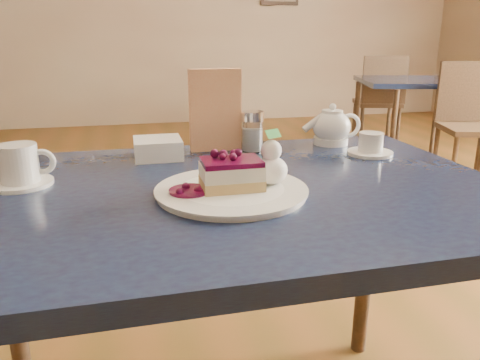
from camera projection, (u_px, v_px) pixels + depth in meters
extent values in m
cube|color=#13223B|center=(226.00, 196.00, 0.94)|extent=(1.15, 0.77, 0.04)
cylinder|color=#4A301D|center=(12.00, 299.00, 1.23)|extent=(0.05, 0.05, 0.68)
cylinder|color=#4A301D|center=(366.00, 257.00, 1.47)|extent=(0.05, 0.05, 0.68)
cylinder|color=white|center=(231.00, 191.00, 0.89)|extent=(0.28, 0.28, 0.01)
cube|color=#DFC573|center=(231.00, 183.00, 0.89)|extent=(0.11, 0.08, 0.02)
cube|color=beige|center=(231.00, 171.00, 0.88)|extent=(0.11, 0.08, 0.03)
cube|color=black|center=(231.00, 162.00, 0.87)|extent=(0.11, 0.08, 0.01)
ellipsoid|color=white|center=(271.00, 170.00, 0.91)|extent=(0.07, 0.07, 0.06)
cylinder|color=black|center=(189.00, 191.00, 0.87)|extent=(0.08, 0.08, 0.01)
cylinder|color=white|center=(22.00, 183.00, 0.95)|extent=(0.12, 0.12, 0.01)
cylinder|color=white|center=(19.00, 163.00, 0.93)|extent=(0.08, 0.08, 0.08)
torus|color=white|center=(42.00, 162.00, 0.94)|extent=(0.05, 0.01, 0.05)
cylinder|color=white|center=(370.00, 153.00, 1.19)|extent=(0.11, 0.11, 0.01)
cylinder|color=white|center=(371.00, 142.00, 1.18)|extent=(0.06, 0.06, 0.05)
ellipsoid|color=white|center=(331.00, 128.00, 1.29)|extent=(0.10, 0.10, 0.09)
cylinder|color=white|center=(333.00, 110.00, 1.27)|extent=(0.06, 0.06, 0.01)
cylinder|color=white|center=(307.00, 129.00, 1.27)|extent=(0.06, 0.02, 0.05)
cube|color=beige|center=(215.00, 110.00, 1.20)|extent=(0.13, 0.03, 0.21)
cylinder|color=white|center=(253.00, 136.00, 1.21)|extent=(0.05, 0.05, 0.08)
cylinder|color=silver|center=(253.00, 116.00, 1.19)|extent=(0.06, 0.06, 0.02)
cube|color=white|center=(158.00, 148.00, 1.15)|extent=(0.11, 0.11, 0.05)
cube|color=#13223B|center=(421.00, 82.00, 3.61)|extent=(1.06, 0.93, 0.04)
cylinder|color=#4A301D|center=(393.00, 134.00, 3.36)|extent=(0.04, 0.04, 0.64)
cylinder|color=#4A301D|center=(356.00, 120.00, 3.89)|extent=(0.04, 0.04, 0.64)
cylinder|color=#4A301D|center=(435.00, 117.00, 4.06)|extent=(0.04, 0.04, 0.64)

